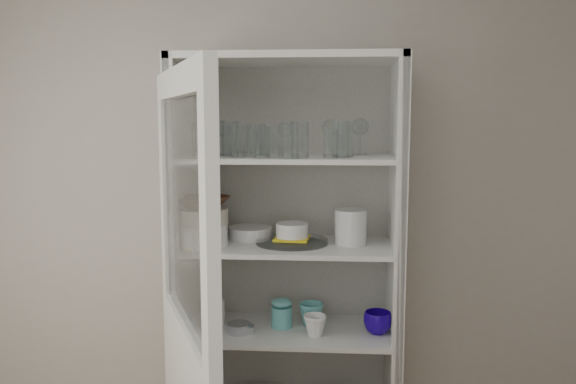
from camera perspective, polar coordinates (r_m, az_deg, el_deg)
The scene contains 33 objects.
wall_back at distance 2.81m, azimuth -3.77°, elevation -3.40°, with size 3.60×0.02×2.60m, color #ADA292.
pantry_cabinet at distance 2.72m, azimuth 0.09°, elevation -11.57°, with size 1.00×0.45×2.10m.
tumbler_0 at distance 2.42m, azimuth -8.88°, elevation 5.20°, with size 0.07×0.07×0.15m, color silver.
tumbler_1 at distance 2.38m, azimuth -2.67°, elevation 5.08°, with size 0.07×0.07×0.13m, color silver.
tumbler_2 at distance 2.41m, azimuth -1.54°, elevation 5.12°, with size 0.07×0.07×0.14m, color silver.
tumbler_3 at distance 2.35m, azimuth 0.22°, elevation 5.27°, with size 0.08×0.08×0.15m, color silver.
tumbler_4 at distance 2.38m, azimuth 1.21°, elevation 5.34°, with size 0.08×0.08×0.16m, color silver.
tumbler_5 at distance 2.37m, azimuth 4.36°, elevation 4.96°, with size 0.06×0.06×0.13m, color silver.
tumbler_6 at distance 2.40m, azimuth 5.40°, elevation 5.32°, with size 0.08×0.08×0.16m, color silver.
tumbler_7 at distance 2.52m, azimuth -5.88°, elevation 5.40°, with size 0.08×0.08×0.15m, color silver.
tumbler_8 at distance 2.55m, azimuth -6.50°, elevation 5.20°, with size 0.07×0.07×0.14m, color silver.
tumbler_9 at distance 2.53m, azimuth -3.13°, elevation 5.34°, with size 0.07×0.07×0.15m, color silver.
tumbler_10 at distance 2.50m, azimuth -3.47°, elevation 5.28°, with size 0.07×0.07×0.14m, color silver.
tumbler_11 at distance 2.48m, azimuth 5.77°, elevation 5.37°, with size 0.08×0.08×0.15m, color silver.
goblet_0 at distance 2.66m, azimuth -6.59°, elevation 5.68°, with size 0.08×0.08×0.17m, color silver, non-canonical shape.
goblet_1 at distance 2.58m, azimuth -0.34°, elevation 5.59°, with size 0.07×0.07×0.16m, color silver, non-canonical shape.
goblet_2 at distance 2.62m, azimuth 4.31°, elevation 5.76°, with size 0.08×0.08×0.18m, color silver, non-canonical shape.
goblet_3 at distance 2.64m, azimuth 7.32°, elevation 5.81°, with size 0.08×0.08×0.19m, color silver, non-canonical shape.
plate_stack_front at distance 2.55m, azimuth -8.66°, elevation -4.33°, with size 0.22×0.22×0.10m, color white.
plate_stack_back at distance 2.68m, azimuth -3.84°, elevation -4.14°, with size 0.20×0.20×0.06m, color white.
cream_bowl at distance 2.53m, azimuth -8.70°, elevation -2.46°, with size 0.23×0.23×0.07m, color beige.
terracotta_bowl at distance 2.52m, azimuth -8.72°, elevation -1.06°, with size 0.22×0.22×0.05m, color #432514.
glass_platter at distance 2.57m, azimuth 0.41°, elevation -5.03°, with size 0.33×0.33×0.02m, color silver.
yellow_trivet at distance 2.57m, azimuth 0.41°, elevation -4.71°, with size 0.15×0.15×0.01m, color yellow.
white_ramekin at distance 2.56m, azimuth 0.41°, elevation -3.89°, with size 0.15×0.15×0.06m, color white.
grey_bowl_stack at distance 2.55m, azimuth 6.39°, elevation -3.56°, with size 0.14×0.14×0.16m, color silver.
mug_blue at distance 2.64m, azimuth 9.09°, elevation -12.96°, with size 0.13×0.13×0.10m, color #120983.
mug_teal at distance 2.70m, azimuth 2.38°, elevation -12.31°, with size 0.11×0.11×0.11m, color teal.
mug_white at distance 2.58m, azimuth 2.74°, elevation -13.39°, with size 0.10×0.10×0.09m, color white.
teal_jar at distance 2.68m, azimuth -0.64°, elevation -12.36°, with size 0.10×0.10×0.12m.
measuring_cups at distance 2.63m, azimuth -5.04°, elevation -13.58°, with size 0.11×0.11×0.04m, color silver.
white_canister at distance 2.73m, azimuth -7.50°, elevation -12.03°, with size 0.10×0.10×0.12m, color white.
tumbler_12 at distance 2.43m, azimuth -5.08°, elevation 5.11°, with size 0.07×0.07×0.13m, color silver.
Camera 1 is at (0.37, -1.23, 1.82)m, focal length 35.00 mm.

